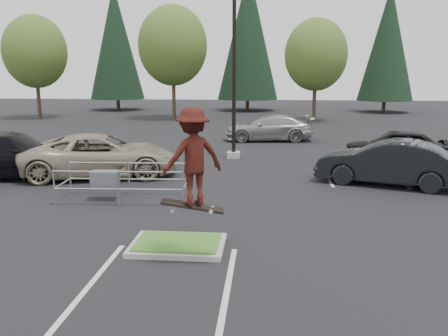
# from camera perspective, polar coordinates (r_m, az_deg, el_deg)

# --- Properties ---
(ground) EXTENTS (120.00, 120.00, 0.00)m
(ground) POSITION_cam_1_polar(r_m,az_deg,el_deg) (11.46, -5.57, -9.52)
(ground) COLOR black
(ground) RESTS_ON ground
(grass_median) EXTENTS (2.20, 1.60, 0.16)m
(grass_median) POSITION_cam_1_polar(r_m,az_deg,el_deg) (11.43, -5.58, -9.15)
(grass_median) COLOR gray
(grass_median) RESTS_ON ground
(stall_lines) EXTENTS (22.62, 17.60, 0.01)m
(stall_lines) POSITION_cam_1_polar(r_m,az_deg,el_deg) (17.36, -6.32, -2.20)
(stall_lines) COLOR silver
(stall_lines) RESTS_ON ground
(light_pole) EXTENTS (0.70, 0.60, 10.12)m
(light_pole) POSITION_cam_1_polar(r_m,az_deg,el_deg) (22.56, 1.22, 12.69)
(light_pole) COLOR gray
(light_pole) RESTS_ON ground
(decid_a) EXTENTS (5.44, 5.44, 8.91)m
(decid_a) POSITION_cam_1_polar(r_m,az_deg,el_deg) (45.25, -21.75, 12.62)
(decid_a) COLOR #38281C
(decid_a) RESTS_ON ground
(decid_b) EXTENTS (5.89, 5.89, 9.64)m
(decid_b) POSITION_cam_1_polar(r_m,az_deg,el_deg) (41.86, -6.18, 14.14)
(decid_b) COLOR #38281C
(decid_b) RESTS_ON ground
(decid_c) EXTENTS (5.12, 5.12, 8.38)m
(decid_c) POSITION_cam_1_polar(r_m,az_deg,el_deg) (40.54, 10.98, 12.97)
(decid_c) COLOR #38281C
(decid_c) RESTS_ON ground
(conif_a) EXTENTS (5.72, 5.72, 13.00)m
(conif_a) POSITION_cam_1_polar(r_m,az_deg,el_deg) (53.07, -12.92, 14.50)
(conif_a) COLOR #38281C
(conif_a) RESTS_ON ground
(conif_b) EXTENTS (6.38, 6.38, 14.50)m
(conif_b) POSITION_cam_1_polar(r_m,az_deg,el_deg) (51.18, 2.91, 15.73)
(conif_b) COLOR #38281C
(conif_b) RESTS_ON ground
(conif_c) EXTENTS (5.50, 5.50, 12.50)m
(conif_c) POSITION_cam_1_polar(r_m,az_deg,el_deg) (51.48, 19.12, 13.99)
(conif_c) COLOR #38281C
(conif_c) RESTS_ON ground
(cart_corral) EXTENTS (4.13, 1.66, 1.15)m
(cart_corral) POSITION_cam_1_polar(r_m,az_deg,el_deg) (15.69, -13.61, -1.24)
(cart_corral) COLOR #999CA1
(cart_corral) RESTS_ON ground
(skateboarder) EXTENTS (1.51, 1.33, 2.22)m
(skateboarder) POSITION_cam_1_polar(r_m,az_deg,el_deg) (9.77, -3.89, 1.34)
(skateboarder) COLOR black
(skateboarder) RESTS_ON ground
(car_l_tan) EXTENTS (6.58, 4.23, 1.69)m
(car_l_tan) POSITION_cam_1_polar(r_m,az_deg,el_deg) (19.37, -14.71, 1.47)
(car_l_tan) COLOR tan
(car_l_tan) RESTS_ON ground
(car_l_black) EXTENTS (6.35, 3.20, 1.77)m
(car_l_black) POSITION_cam_1_polar(r_m,az_deg,el_deg) (20.43, -24.42, 1.43)
(car_l_black) COLOR black
(car_l_black) RESTS_ON ground
(car_r_charc) EXTENTS (5.34, 3.39, 1.66)m
(car_r_charc) POSITION_cam_1_polar(r_m,az_deg,el_deg) (18.36, 19.08, 0.63)
(car_r_charc) COLOR black
(car_r_charc) RESTS_ON ground
(car_r_black) EXTENTS (4.79, 2.62, 1.54)m
(car_r_black) POSITION_cam_1_polar(r_m,az_deg,el_deg) (23.04, 20.06, 2.52)
(car_r_black) COLOR black
(car_r_black) RESTS_ON ground
(car_far_silver) EXTENTS (5.42, 2.58, 1.53)m
(car_far_silver) POSITION_cam_1_polar(r_m,az_deg,el_deg) (28.70, 5.46, 4.81)
(car_far_silver) COLOR gray
(car_far_silver) RESTS_ON ground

